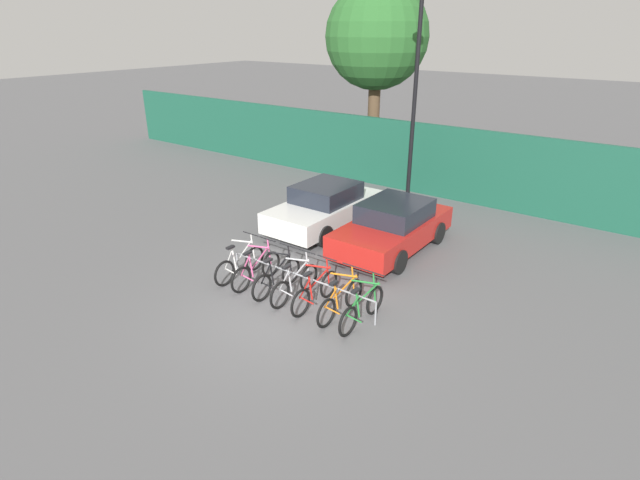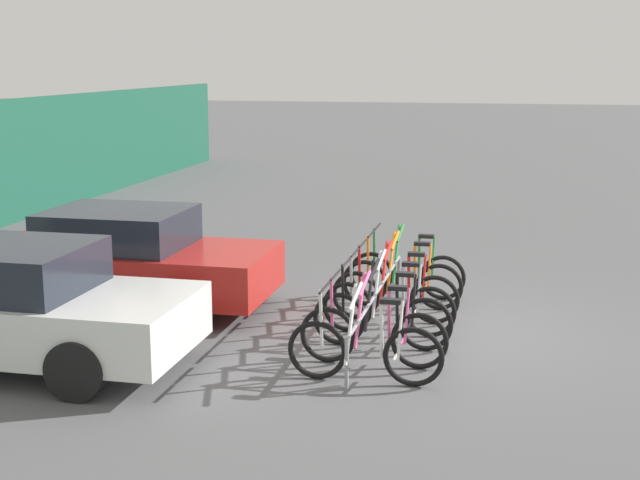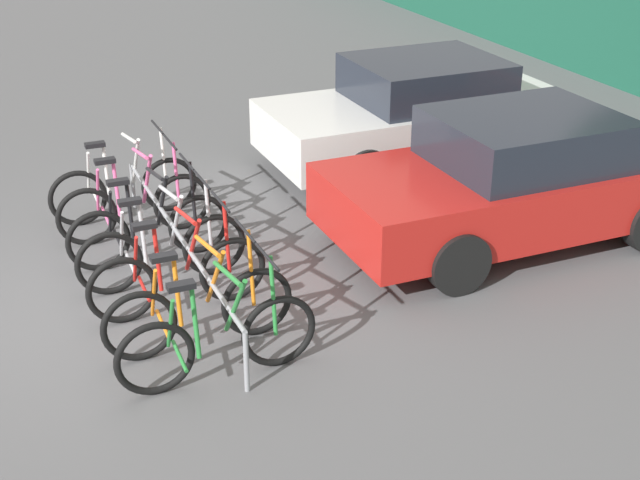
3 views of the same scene
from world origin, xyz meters
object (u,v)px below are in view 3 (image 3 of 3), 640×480
at_px(bicycle_pink, 135,205).
at_px(bicycle_orange, 199,309).
at_px(car_white, 419,113).
at_px(bicycle_silver, 163,249).
at_px(bicycle_green, 218,340).
at_px(bicycle_white, 124,187).
at_px(car_red, 516,179).
at_px(bicycle_black, 149,228).
at_px(bicycle_red, 178,275).
at_px(bike_rack, 177,237).

height_order(bicycle_pink, bicycle_orange, same).
height_order(bicycle_pink, car_white, car_white).
distance_m(bicycle_silver, bicycle_green, 1.82).
bearing_deg(bicycle_white, bicycle_green, 3.06).
bearing_deg(car_red, bicycle_green, -70.12).
height_order(bicycle_black, bicycle_red, same).
xyz_separation_m(bicycle_pink, bicycle_green, (3.02, 0.00, 0.00)).
height_order(bicycle_silver, car_white, car_white).
bearing_deg(bicycle_red, bicycle_black, -179.81).
bearing_deg(car_red, bicycle_pink, -113.56).
xyz_separation_m(bicycle_black, bicycle_green, (2.36, 0.00, 0.00)).
height_order(bicycle_white, car_white, car_white).
bearing_deg(bicycle_green, bicycle_black, 179.03).
xyz_separation_m(bicycle_white, bicycle_silver, (1.76, 0.00, 0.00)).
relative_size(bicycle_black, bicycle_silver, 1.00).
relative_size(bicycle_pink, bicycle_black, 1.00).
bearing_deg(bicycle_pink, car_red, 68.63).
bearing_deg(bike_rack, bicycle_black, -165.43).
relative_size(bicycle_white, bicycle_black, 1.00).
xyz_separation_m(bicycle_green, car_white, (-3.87, 3.98, 0.31)).
xyz_separation_m(bicycle_silver, car_red, (0.45, 3.78, 0.31)).
height_order(bike_rack, car_red, car_red).
distance_m(bicycle_pink, car_red, 4.14).
relative_size(bicycle_white, bicycle_pink, 1.00).
bearing_deg(bicycle_black, bicycle_green, 1.54).
bearing_deg(car_white, bicycle_pink, -77.97).
bearing_deg(bicycle_orange, bicycle_pink, 176.26).
bearing_deg(car_red, bicycle_white, -120.29).
relative_size(bike_rack, bicycle_green, 2.41).
xyz_separation_m(car_white, car_red, (2.50, -0.20, 0.00)).
height_order(bike_rack, car_white, car_white).
bearing_deg(bicycle_red, bike_rack, 165.38).
height_order(bicycle_white, bicycle_pink, same).
bearing_deg(bicycle_white, bicycle_red, 3.06).
distance_m(bike_rack, car_white, 4.37).
xyz_separation_m(bicycle_red, car_red, (-0.14, 3.78, 0.31)).
distance_m(bicycle_green, car_red, 4.03).
bearing_deg(bicycle_pink, bicycle_silver, 2.19).
height_order(bicycle_red, car_white, car_white).
relative_size(bicycle_silver, bicycle_green, 1.00).
bearing_deg(bicycle_green, bicycle_white, 179.03).
bearing_deg(bicycle_white, bicycle_pink, 3.06).
bearing_deg(bicycle_pink, car_white, 104.22).
bearing_deg(car_white, bicycle_red, -56.47).
xyz_separation_m(bike_rack, bicycle_orange, (1.25, -0.15, -0.11)).
bearing_deg(bicycle_red, bicycle_pink, -179.81).
height_order(car_white, car_red, same).
height_order(bike_rack, bicycle_black, bicycle_black).
height_order(bicycle_black, bicycle_orange, same).
distance_m(bicycle_white, bicycle_pink, 0.56).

